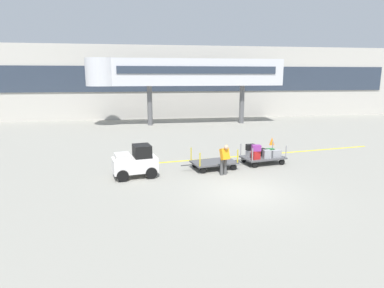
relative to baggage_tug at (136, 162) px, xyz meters
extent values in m
plane|color=gray|center=(4.56, -2.80, -0.75)|extent=(120.00, 120.00, 0.00)
cube|color=yellow|center=(8.12, 3.49, -0.75)|extent=(15.44, 2.49, 0.01)
cube|color=#BCB7AD|center=(4.56, 23.20, 3.34)|extent=(54.17, 2.40, 8.19)
cube|color=#2D3847|center=(4.56, 21.95, 3.75)|extent=(51.46, 0.12, 2.80)
cube|color=silver|center=(6.05, 17.20, 4.44)|extent=(17.23, 2.20, 2.60)
cylinder|color=silver|center=(-3.16, 17.20, 4.44)|extent=(3.00, 3.00, 2.60)
cube|color=#2D3847|center=(6.05, 16.06, 4.64)|extent=(15.51, 0.08, 0.70)
cylinder|color=#59595B|center=(1.32, 17.20, 1.19)|extent=(0.50, 0.50, 3.89)
cylinder|color=#59595B|center=(10.79, 17.20, 1.19)|extent=(0.50, 0.50, 3.89)
cube|color=white|center=(-0.03, -0.01, -0.12)|extent=(2.27, 1.48, 0.70)
cube|color=black|center=(0.33, 0.06, 0.53)|extent=(0.98, 1.13, 0.60)
cube|color=silver|center=(-0.60, -0.12, 0.35)|extent=(0.87, 1.05, 0.24)
cylinder|color=black|center=(-0.80, 0.38, -0.47)|extent=(0.58, 0.28, 0.56)
cylinder|color=black|center=(-0.60, -0.65, -0.47)|extent=(0.58, 0.28, 0.56)
cylinder|color=black|center=(0.54, 0.64, -0.47)|extent=(0.58, 0.28, 0.56)
cylinder|color=black|center=(0.74, -0.39, -0.47)|extent=(0.58, 0.28, 0.56)
cube|color=#4C4C4F|center=(4.09, 0.80, -0.39)|extent=(2.53, 1.82, 0.08)
cylinder|color=gold|center=(2.93, 1.23, 0.00)|extent=(0.06, 0.06, 0.70)
cylinder|color=gold|center=(3.17, -0.03, 0.00)|extent=(0.06, 0.06, 0.70)
cylinder|color=gold|center=(5.00, 1.64, 0.00)|extent=(0.06, 0.06, 0.70)
cylinder|color=gold|center=(5.25, 0.37, 0.00)|extent=(0.06, 0.06, 0.70)
cylinder|color=black|center=(3.13, 1.22, -0.59)|extent=(0.33, 0.16, 0.32)
cylinder|color=black|center=(3.36, 0.05, -0.59)|extent=(0.33, 0.16, 0.32)
cylinder|color=black|center=(4.82, 1.55, -0.59)|extent=(0.33, 0.16, 0.32)
cylinder|color=black|center=(5.05, 0.38, -0.59)|extent=(0.33, 0.16, 0.32)
cylinder|color=#333333|center=(2.62, 0.51, -0.41)|extent=(0.70, 0.18, 0.05)
cube|color=#4C4C4F|center=(7.03, 1.38, -0.39)|extent=(2.53, 1.82, 0.08)
cylinder|color=gray|center=(5.87, 1.81, 0.00)|extent=(0.06, 0.06, 0.70)
cylinder|color=gray|center=(6.12, 0.54, 0.00)|extent=(0.06, 0.06, 0.70)
cylinder|color=gray|center=(7.95, 2.21, 0.00)|extent=(0.06, 0.06, 0.70)
cylinder|color=gray|center=(8.19, 0.95, 0.00)|extent=(0.06, 0.06, 0.70)
cylinder|color=black|center=(6.07, 1.80, -0.59)|extent=(0.33, 0.16, 0.32)
cylinder|color=black|center=(6.30, 0.63, -0.59)|extent=(0.33, 0.16, 0.32)
cylinder|color=black|center=(7.76, 2.13, -0.59)|extent=(0.33, 0.16, 0.32)
cylinder|color=black|center=(7.99, 0.96, -0.59)|extent=(0.33, 0.16, 0.32)
cylinder|color=#333333|center=(5.56, 1.09, -0.41)|extent=(0.70, 0.18, 0.05)
cube|color=#99999E|center=(6.36, 1.56, -0.17)|extent=(0.51, 0.46, 0.36)
cube|color=red|center=(6.45, 0.90, -0.12)|extent=(0.48, 0.38, 0.47)
cube|color=black|center=(6.97, 1.65, -0.15)|extent=(0.64, 0.44, 0.40)
cube|color=#99999E|center=(7.12, 1.03, -0.12)|extent=(0.42, 0.33, 0.46)
cube|color=#236B2D|center=(7.63, 1.82, -0.18)|extent=(0.47, 0.31, 0.34)
cube|color=#99999E|center=(7.72, 1.17, -0.16)|extent=(0.60, 0.37, 0.40)
cube|color=black|center=(6.36, 1.56, 0.18)|extent=(0.53, 0.41, 0.33)
cube|color=#8C338C|center=(6.45, 0.90, 0.27)|extent=(0.48, 0.34, 0.32)
cylinder|color=#4C4C4C|center=(4.21, -0.36, -0.34)|extent=(0.16, 0.16, 0.82)
cylinder|color=#4C4C4C|center=(4.40, -0.30, -0.34)|extent=(0.16, 0.16, 0.82)
cube|color=orange|center=(4.34, -0.42, 0.33)|extent=(0.51, 0.52, 0.61)
sphere|color=tan|center=(4.38, -0.54, 0.70)|extent=(0.22, 0.22, 0.22)
cone|color=orange|center=(9.56, 6.13, -0.48)|extent=(0.36, 0.36, 0.55)
camera|label=1|loc=(0.26, -15.58, 4.10)|focal=30.63mm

